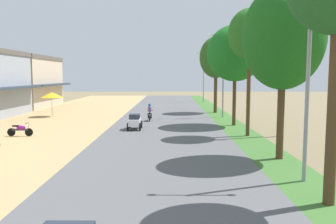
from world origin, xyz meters
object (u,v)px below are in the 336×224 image
vendor_umbrella (52,95)px  median_tree_fourth (235,53)px  motorbike_ahead_second (150,113)px  parked_motorbike_sixth (20,129)px  car_hatchback_white (135,121)px  median_tree_fifth (216,58)px  streetlamp_near (308,67)px  median_tree_third (250,35)px  utility_pole_near (281,71)px  median_tree_second (283,37)px  streetlamp_far (204,73)px  streetlamp_mid (223,70)px

vendor_umbrella → median_tree_fourth: 19.11m
median_tree_fourth → motorbike_ahead_second: (-7.33, 2.68, -5.28)m
parked_motorbike_sixth → car_hatchback_white: size_ratio=0.90×
median_tree_fifth → motorbike_ahead_second: (-7.07, -7.56, -5.44)m
streetlamp_near → median_tree_fifth: bearing=90.4°
median_tree_third → utility_pole_near: bearing=1.3°
median_tree_third → median_tree_second: bearing=-89.0°
motorbike_ahead_second → median_tree_second: bearing=-62.9°
median_tree_third → median_tree_fourth: 5.27m
parked_motorbike_sixth → median_tree_fifth: (15.64, 15.70, 5.74)m
median_tree_fifth → streetlamp_far: size_ratio=1.08×
median_tree_fourth → median_tree_fifth: (-0.26, 10.24, 0.16)m
streetlamp_far → motorbike_ahead_second: bearing=-106.8°
parked_motorbike_sixth → median_tree_second: size_ratio=0.21×
vendor_umbrella → median_tree_fifth: bearing=12.9°
median_tree_fourth → streetlamp_far: median_tree_fourth is taller
vendor_umbrella → car_hatchback_white: bearing=-42.5°
parked_motorbike_sixth → motorbike_ahead_second: bearing=43.6°
vendor_umbrella → median_tree_second: bearing=-45.6°
parked_motorbike_sixth → median_tree_third: 17.20m
median_tree_third → car_hatchback_white: size_ratio=4.39×
median_tree_third → streetlamp_mid: 11.39m
parked_motorbike_sixth → median_tree_second: bearing=-22.0°
motorbike_ahead_second → car_hatchback_white: bearing=-99.8°
vendor_umbrella → streetlamp_mid: 17.78m
vendor_umbrella → motorbike_ahead_second: bearing=-19.1°
median_tree_third → median_tree_fourth: size_ratio=1.04×
vendor_umbrella → median_tree_fourth: median_tree_fourth is taller
median_tree_second → car_hatchback_white: (-8.35, 9.54, -5.39)m
streetlamp_near → streetlamp_mid: (0.00, 21.72, 0.30)m
parked_motorbike_sixth → median_tree_fourth: (15.90, 5.46, 5.58)m
vendor_umbrella → median_tree_third: size_ratio=0.29×
utility_pole_near → motorbike_ahead_second: 12.90m
parked_motorbike_sixth → car_hatchback_white: 8.28m
motorbike_ahead_second → parked_motorbike_sixth: bearing=-136.4°
utility_pole_near → car_hatchback_white: utility_pole_near is taller
motorbike_ahead_second → vendor_umbrella: bearing=160.9°
streetlamp_near → median_tree_fourth: bearing=89.8°
parked_motorbike_sixth → streetlamp_mid: (15.84, 11.46, 4.34)m
vendor_umbrella → median_tree_second: 25.73m
utility_pole_near → car_hatchback_white: (-10.44, 2.74, -3.84)m
streetlamp_far → motorbike_ahead_second: streetlamp_far is taller
vendor_umbrella → median_tree_fifth: median_tree_fifth is taller
median_tree_third → median_tree_fifth: (-0.28, 15.42, -0.77)m
median_tree_fifth → parked_motorbike_sixth: bearing=-134.9°
parked_motorbike_sixth → car_hatchback_white: car_hatchback_white is taller
median_tree_fourth → parked_motorbike_sixth: bearing=-161.0°
median_tree_fourth → streetlamp_mid: bearing=90.5°
median_tree_second → streetlamp_near: 4.09m
median_tree_second → median_tree_fourth: (-0.14, 11.94, -0.01)m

